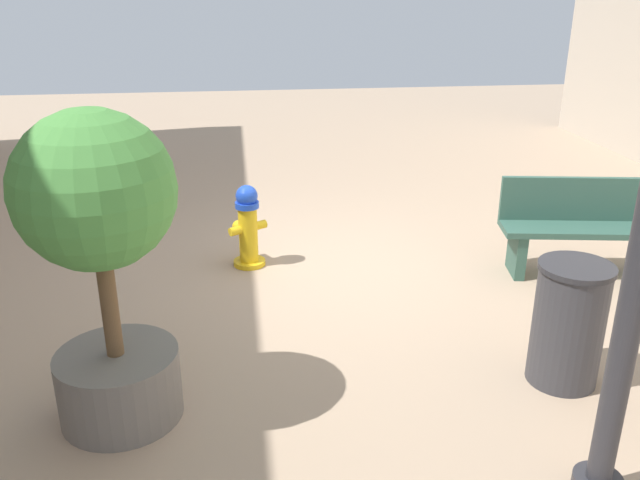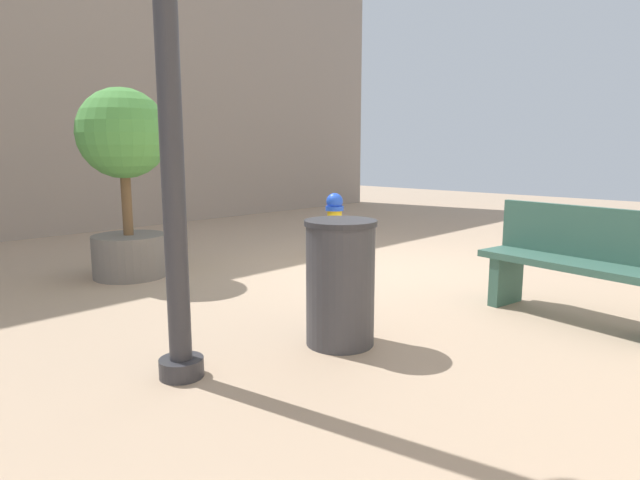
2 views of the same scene
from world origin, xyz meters
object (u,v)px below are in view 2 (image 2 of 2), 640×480
object	(u,v)px
fire_hydrant	(335,225)
bench_near	(584,262)
planter_tree	(124,165)
trash_bin	(340,283)

from	to	relation	value
fire_hydrant	bench_near	bearing A→B (deg)	169.80
planter_tree	trash_bin	xyz separation A→B (m)	(-3.14, -0.02, -0.79)
bench_near	planter_tree	bearing A→B (deg)	23.38
planter_tree	trash_bin	bearing A→B (deg)	-179.59
fire_hydrant	trash_bin	xyz separation A→B (m)	(-2.22, 2.41, 0.04)
trash_bin	bench_near	bearing A→B (deg)	-121.28
bench_near	planter_tree	distance (m)	4.69
fire_hydrant	trash_bin	world-z (taller)	trash_bin
fire_hydrant	trash_bin	distance (m)	3.28
fire_hydrant	bench_near	distance (m)	3.38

